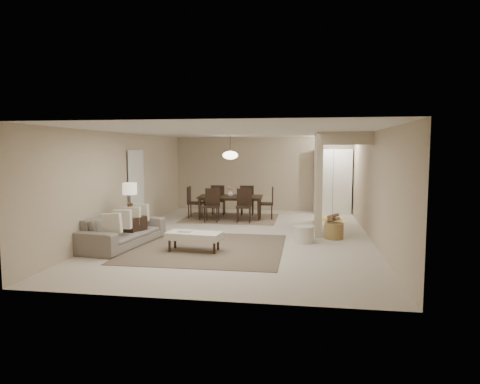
% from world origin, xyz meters
% --- Properties ---
extents(floor, '(9.00, 9.00, 0.00)m').
position_xyz_m(floor, '(0.00, 0.00, 0.00)').
color(floor, beige).
rests_on(floor, ground).
extents(ceiling, '(9.00, 9.00, 0.00)m').
position_xyz_m(ceiling, '(0.00, 0.00, 2.50)').
color(ceiling, white).
rests_on(ceiling, back_wall).
extents(back_wall, '(6.00, 0.00, 6.00)m').
position_xyz_m(back_wall, '(0.00, 4.50, 1.25)').
color(back_wall, '#BFAD90').
rests_on(back_wall, floor).
extents(left_wall, '(0.00, 9.00, 9.00)m').
position_xyz_m(left_wall, '(-3.00, 0.00, 1.25)').
color(left_wall, '#BFAD90').
rests_on(left_wall, floor).
extents(right_wall, '(0.00, 9.00, 9.00)m').
position_xyz_m(right_wall, '(3.00, 0.00, 1.25)').
color(right_wall, '#BFAD90').
rests_on(right_wall, floor).
extents(partition, '(0.15, 2.50, 2.50)m').
position_xyz_m(partition, '(1.80, 1.25, 1.25)').
color(partition, '#BFAD90').
rests_on(partition, floor).
extents(doorway, '(0.04, 0.90, 2.04)m').
position_xyz_m(doorway, '(-2.97, 0.60, 1.02)').
color(doorway, black).
rests_on(doorway, floor).
extents(pantry_cabinet, '(1.20, 0.55, 2.10)m').
position_xyz_m(pantry_cabinet, '(2.35, 4.15, 1.05)').
color(pantry_cabinet, white).
rests_on(pantry_cabinet, floor).
extents(flush_light, '(0.44, 0.44, 0.05)m').
position_xyz_m(flush_light, '(2.30, 3.20, 2.46)').
color(flush_light, white).
rests_on(flush_light, ceiling).
extents(living_rug, '(3.20, 3.20, 0.01)m').
position_xyz_m(living_rug, '(-0.57, -1.42, 0.01)').
color(living_rug, brown).
rests_on(living_rug, floor).
extents(sofa, '(2.42, 1.20, 0.68)m').
position_xyz_m(sofa, '(-2.45, -1.42, 0.34)').
color(sofa, gray).
rests_on(sofa, floor).
extents(ottoman_bench, '(1.17, 0.64, 0.40)m').
position_xyz_m(ottoman_bench, '(-0.77, -1.72, 0.32)').
color(ottoman_bench, silver).
rests_on(ottoman_bench, living_rug).
extents(side_table, '(0.66, 0.66, 0.59)m').
position_xyz_m(side_table, '(-2.40, -1.12, 0.30)').
color(side_table, black).
rests_on(side_table, floor).
extents(table_lamp, '(0.32, 0.32, 0.76)m').
position_xyz_m(table_lamp, '(-2.40, -1.12, 1.15)').
color(table_lamp, '#422F1C').
rests_on(table_lamp, side_table).
extents(round_pouf, '(0.48, 0.48, 0.37)m').
position_xyz_m(round_pouf, '(1.45, -0.53, 0.19)').
color(round_pouf, silver).
rests_on(round_pouf, floor).
extents(wicker_basket, '(0.56, 0.56, 0.37)m').
position_xyz_m(wicker_basket, '(2.16, 0.00, 0.19)').
color(wicker_basket, olive).
rests_on(wicker_basket, floor).
extents(dining_rug, '(2.80, 2.10, 0.01)m').
position_xyz_m(dining_rug, '(-0.77, 2.53, 0.01)').
color(dining_rug, '#866B53').
rests_on(dining_rug, floor).
extents(dining_table, '(2.01, 1.21, 0.68)m').
position_xyz_m(dining_table, '(-0.77, 2.53, 0.34)').
color(dining_table, black).
rests_on(dining_table, dining_rug).
extents(dining_chairs, '(2.61, 1.96, 0.97)m').
position_xyz_m(dining_chairs, '(-0.77, 2.53, 0.48)').
color(dining_chairs, black).
rests_on(dining_chairs, dining_rug).
extents(vase, '(0.21, 0.21, 0.17)m').
position_xyz_m(vase, '(-0.77, 2.53, 0.77)').
color(vase, white).
rests_on(vase, dining_table).
extents(yellow_mat, '(0.91, 0.69, 0.01)m').
position_xyz_m(yellow_mat, '(2.19, 2.81, 0.01)').
color(yellow_mat, yellow).
rests_on(yellow_mat, floor).
extents(pendant_light, '(0.46, 0.46, 0.71)m').
position_xyz_m(pendant_light, '(-0.77, 2.53, 1.92)').
color(pendant_light, '#422F1C').
rests_on(pendant_light, ceiling).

